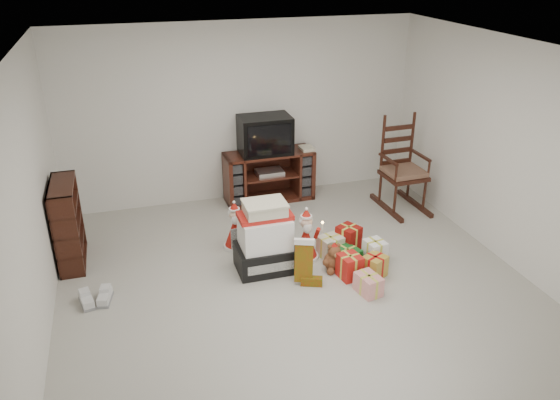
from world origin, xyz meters
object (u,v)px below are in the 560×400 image
object	(u,v)px
tv_stand	(269,176)
sneaker_pair	(96,299)
gift_pile	(265,241)
teddy_bear	(333,259)
crt_television	(265,135)
rocking_chair	(401,176)
bookshelf	(68,225)
red_suitcase	(264,245)
gift_cluster	(357,258)
santa_figurine	(306,240)
mrs_claus_figurine	(235,230)

from	to	relation	value
tv_stand	sneaker_pair	world-z (taller)	tv_stand
gift_pile	teddy_bear	xyz separation A→B (m)	(0.73, -0.24, -0.22)
gift_pile	teddy_bear	bearing A→B (deg)	-18.17
teddy_bear	crt_television	xyz separation A→B (m)	(-0.23, 2.08, 0.84)
rocking_chair	crt_television	distance (m)	1.98
teddy_bear	bookshelf	bearing A→B (deg)	159.58
red_suitcase	crt_television	distance (m)	1.96
rocking_chair	red_suitcase	xyz separation A→B (m)	(-2.25, -0.99, -0.19)
gift_pile	teddy_bear	distance (m)	0.80
tv_stand	crt_television	size ratio (longest dim) A/B	1.78
sneaker_pair	gift_cluster	world-z (taller)	gift_cluster
santa_figurine	gift_cluster	world-z (taller)	santa_figurine
gift_pile	sneaker_pair	bearing A→B (deg)	-175.79
tv_stand	red_suitcase	size ratio (longest dim) A/B	2.06
bookshelf	teddy_bear	world-z (taller)	bookshelf
sneaker_pair	crt_television	xyz separation A→B (m)	(2.37, 1.97, 0.94)
red_suitcase	mrs_claus_figurine	xyz separation A→B (m)	(-0.23, 0.50, -0.03)
tv_stand	mrs_claus_figurine	size ratio (longest dim) A/B	2.09
bookshelf	gift_cluster	xyz separation A→B (m)	(3.12, -1.09, -0.35)
teddy_bear	sneaker_pair	bearing A→B (deg)	177.66
gift_pile	sneaker_pair	world-z (taller)	gift_pile
crt_television	mrs_claus_figurine	bearing A→B (deg)	-119.69
bookshelf	gift_pile	world-z (taller)	bookshelf
bookshelf	gift_pile	distance (m)	2.26
red_suitcase	tv_stand	bearing A→B (deg)	56.21
tv_stand	santa_figurine	xyz separation A→B (m)	(-0.04, -1.73, -0.11)
mrs_claus_figurine	bookshelf	bearing A→B (deg)	172.83
bookshelf	sneaker_pair	size ratio (longest dim) A/B	2.75
gift_pile	mrs_claus_figurine	distance (m)	0.63
red_suitcase	santa_figurine	xyz separation A→B (m)	(0.51, 0.01, -0.02)
tv_stand	rocking_chair	size ratio (longest dim) A/B	0.94
teddy_bear	santa_figurine	xyz separation A→B (m)	(-0.22, 0.33, 0.11)
teddy_bear	mrs_claus_figurine	size ratio (longest dim) A/B	0.53
tv_stand	bookshelf	bearing A→B (deg)	-160.69
tv_stand	gift_pile	distance (m)	1.90
gift_pile	gift_cluster	distance (m)	1.08
tv_stand	red_suitcase	bearing A→B (deg)	-108.89
tv_stand	bookshelf	xyz separation A→B (m)	(-2.67, -1.00, 0.11)
red_suitcase	crt_television	xyz separation A→B (m)	(0.50, 1.75, 0.72)
bookshelf	mrs_claus_figurine	size ratio (longest dim) A/B	1.61
gift_cluster	crt_television	distance (m)	2.33
rocking_chair	crt_television	world-z (taller)	rocking_chair
rocking_chair	mrs_claus_figurine	bearing A→B (deg)	-170.70
crt_television	gift_cluster	bearing A→B (deg)	-76.08
bookshelf	rocking_chair	xyz separation A→B (m)	(4.37, 0.26, -0.01)
rocking_chair	gift_pile	distance (m)	2.50
red_suitcase	sneaker_pair	xyz separation A→B (m)	(-1.86, -0.22, -0.22)
santa_figurine	mrs_claus_figurine	world-z (taller)	santa_figurine
crt_television	gift_pile	bearing A→B (deg)	-105.04
red_suitcase	sneaker_pair	world-z (taller)	red_suitcase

